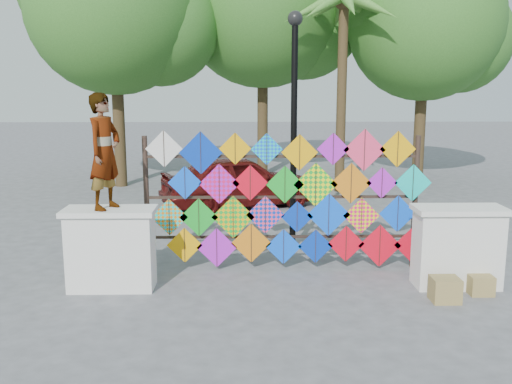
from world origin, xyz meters
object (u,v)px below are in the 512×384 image
vendor_woman (104,152)px  lamppost (294,109)px  kite_rack (287,200)px  sedan (239,181)px

vendor_woman → lamppost: (3.03, 2.20, 0.54)m
kite_rack → vendor_woman: size_ratio=2.80×
kite_rack → vendor_woman: bearing=-161.8°
sedan → lamppost: lamppost is taller
kite_rack → sedan: bearing=99.8°
sedan → lamppost: (1.08, -3.79, 2.01)m
vendor_woman → lamppost: 3.78m
vendor_woman → sedan: 6.47m
kite_rack → sedan: kite_rack is taller
kite_rack → sedan: size_ratio=1.23×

